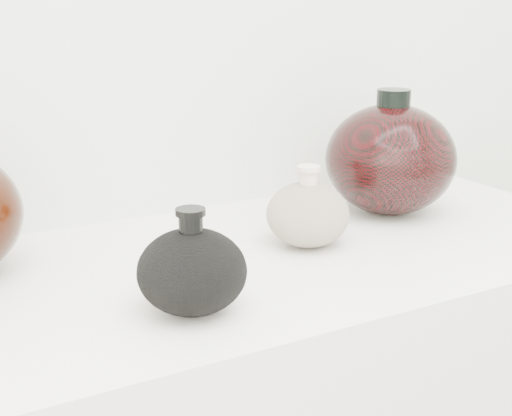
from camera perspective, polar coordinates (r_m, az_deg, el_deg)
black_gourd_vase at (r=0.82m, az=-5.14°, el=-5.01°), size 0.14×0.14×0.12m
cream_gourd_vase at (r=1.03m, az=4.16°, el=-0.45°), size 0.15×0.15×0.12m
right_round_pot at (r=1.20m, az=10.70°, el=3.90°), size 0.28×0.28×0.21m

